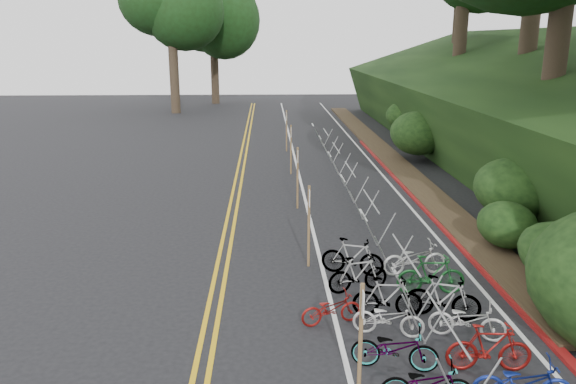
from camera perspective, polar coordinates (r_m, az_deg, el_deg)
name	(u,v)px	position (r m, az deg, el deg)	size (l,w,h in m)	color
ground	(298,357)	(12.53, 1.00, -16.42)	(120.00, 120.00, 0.00)	black
road_markings	(300,215)	(21.80, 1.18, -2.33)	(7.47, 80.00, 0.01)	gold
red_curb	(416,199)	(24.41, 12.88, -0.69)	(0.25, 28.00, 0.10)	maroon
embankment	(518,117)	(32.90, 22.36, 7.08)	(14.30, 48.14, 9.11)	black
bike_rack_front	(445,338)	(11.84, 15.69, -14.05)	(1.18, 2.75, 1.26)	#A4A5A7
bike_racks_rest	(350,176)	(24.60, 6.31, 1.67)	(1.14, 23.00, 1.17)	#A4A5A7
signpost_near	(361,333)	(10.74, 7.40, -14.05)	(0.08, 0.40, 2.34)	brown
signposts_rest	(294,158)	(25.22, 0.60, 3.43)	(0.08, 18.40, 2.50)	brown
bike_front	(331,309)	(13.66, 4.42, -11.73)	(1.50, 0.52, 0.79)	maroon
bike_valet	(426,315)	(13.48, 13.85, -12.06)	(3.18, 9.19, 1.10)	slate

